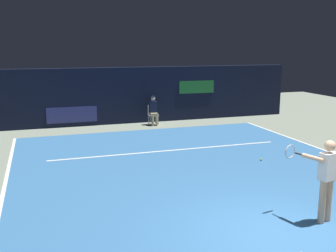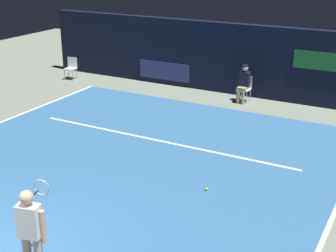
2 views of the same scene
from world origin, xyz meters
The scene contains 9 objects.
ground_plane centered at (0.00, 4.58, 0.00)m, with size 31.52×31.52×0.00m, color gray.
court_surface centered at (0.00, 4.58, 0.01)m, with size 10.37×11.16×0.01m, color #336699.
line_sideline_left centered at (5.13, 4.58, 0.01)m, with size 0.10×11.16×0.01m, color white.
line_sideline_right centered at (-5.13, 4.58, 0.01)m, with size 0.10×11.16×0.01m, color white.
line_service centered at (0.00, 6.54, 0.01)m, with size 8.09×0.10×0.01m, color white.
back_wall centered at (0.00, 11.97, 1.30)m, with size 15.90×0.33×2.60m.
tennis_player centered at (1.25, 0.23, 0.99)m, with size 0.80×0.93×1.73m.
line_judge_on_chair centered at (0.79, 11.15, 0.69)m, with size 0.46×0.54×1.32m.
tennis_ball centered at (2.39, 4.48, 0.05)m, with size 0.07×0.07×0.07m, color #CCE033.
Camera 1 is at (-4.17, -6.01, 3.56)m, focal length 42.40 mm.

